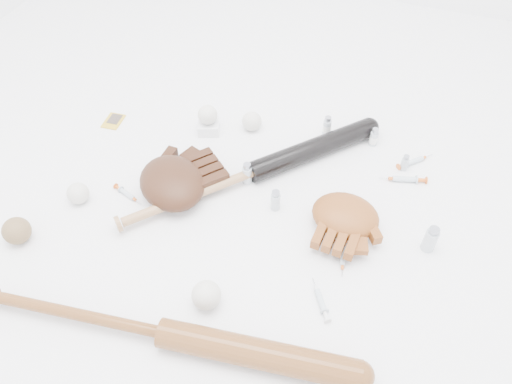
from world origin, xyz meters
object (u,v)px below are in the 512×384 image
(bat_wood, at_px, (164,333))
(glove_dark, at_px, (172,182))
(bat_dark, at_px, (254,172))
(pedestal, at_px, (209,127))

(bat_wood, relative_size, glove_dark, 3.60)
(bat_dark, distance_m, bat_wood, 0.60)
(bat_dark, xyz_separation_m, glove_dark, (-0.22, -0.15, 0.02))
(bat_wood, bearing_deg, pedestal, 98.47)
(bat_wood, xyz_separation_m, pedestal, (-0.22, 0.76, -0.02))
(bat_dark, height_order, glove_dark, glove_dark)
(bat_dark, bearing_deg, bat_wood, -139.85)
(bat_dark, xyz_separation_m, pedestal, (-0.24, 0.17, -0.02))
(bat_dark, xyz_separation_m, bat_wood, (-0.01, -0.60, 0.00))
(glove_dark, xyz_separation_m, pedestal, (-0.02, 0.31, -0.03))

